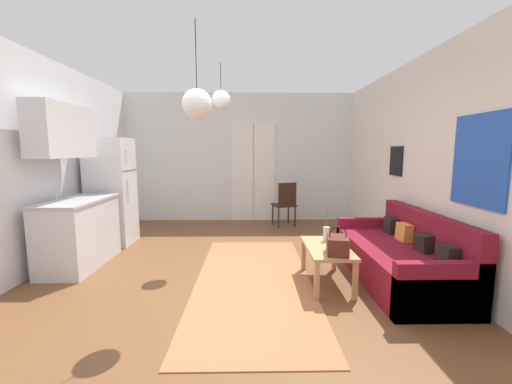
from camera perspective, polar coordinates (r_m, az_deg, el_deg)
The scene contains 13 objects.
ground_plane at distance 3.75m, azimuth -4.83°, elevation -17.84°, with size 5.54×7.73×0.10m, color brown.
wall_back at distance 6.99m, azimuth -2.89°, elevation 6.14°, with size 5.14×0.13×2.79m.
wall_right at distance 4.07m, azimuth 33.06°, elevation 4.09°, with size 0.12×7.33×2.79m.
area_rug at distance 3.91m, azimuth -0.49°, elevation -15.80°, with size 1.35×3.13×0.01m, color #B26B42.
couch at distance 4.23m, azimuth 24.95°, elevation -10.89°, with size 0.87×1.96×0.83m.
coffee_table at distance 3.81m, azimuth 12.76°, elevation -10.55°, with size 0.48×0.90×0.45m.
bamboo_vase at distance 3.99m, azimuth 12.67°, elevation -7.38°, with size 0.08×0.08×0.39m.
handbag at distance 3.53m, azimuth 14.59°, elevation -9.30°, with size 0.27×0.33×0.30m.
refrigerator at distance 5.73m, azimuth -24.75°, elevation 0.06°, with size 0.66×0.63×1.76m.
kitchen_counter at distance 4.83m, azimuth -30.04°, elevation -2.18°, with size 0.61×1.24×2.14m.
accent_chair at distance 6.44m, azimuth 5.32°, elevation -1.88°, with size 0.52×0.50×0.91m.
pendant_lamp_near at distance 3.21m, azimuth -10.65°, elevation 15.44°, with size 0.29×0.29×0.93m.
pendant_lamp_far at distance 4.70m, azimuth -6.37°, elevation 16.33°, with size 0.27×0.27×0.65m.
Camera 1 is at (0.24, -3.38, 1.55)m, focal length 22.03 mm.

